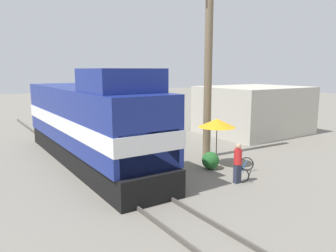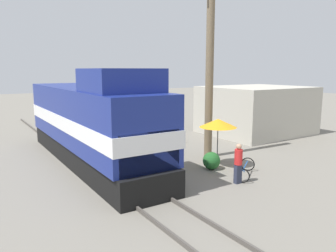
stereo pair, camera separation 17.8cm
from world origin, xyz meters
The scene contains 11 objects.
ground_plane centered at (0.00, 0.00, 0.00)m, with size 120.00×120.00×0.00m, color slate.
rail_near centered at (-0.72, 0.00, 0.07)m, with size 0.08×42.08×0.15m, color #4C4742.
rail_far centered at (0.72, 0.00, 0.07)m, with size 0.08×42.08×0.15m, color #4C4742.
locomotive centered at (0.00, 2.93, 2.11)m, with size 2.95×13.52×4.86m.
utility_pole centered at (5.89, 0.76, 5.21)m, with size 1.80×0.43×10.31m.
vendor_umbrella centered at (5.06, -0.98, 2.22)m, with size 1.84×1.84×2.43m.
billboard_sign centered at (4.06, 4.48, 2.69)m, with size 1.66×0.12×3.63m.
shrub_cluster centered at (4.55, -1.15, 0.43)m, with size 0.86×0.86×0.86m, color #236028.
person_bystander centered at (4.19, -3.32, 0.95)m, with size 0.34×0.34×1.74m.
bicycle centered at (5.10, -2.86, 0.34)m, with size 1.93×1.67×0.66m.
building_block_distant centered at (13.45, 4.26, 1.78)m, with size 7.27×6.17×3.56m, color #B7B2A3.
Camera 2 is at (-5.57, -13.05, 4.81)m, focal length 35.00 mm.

